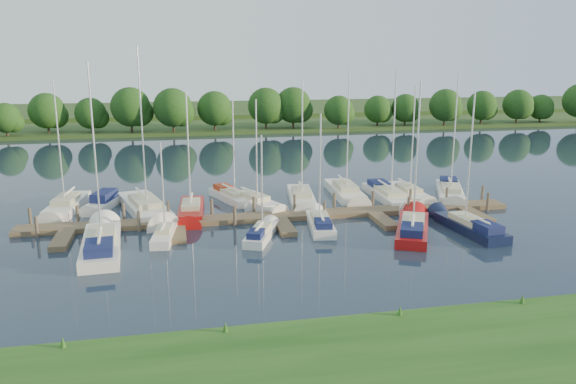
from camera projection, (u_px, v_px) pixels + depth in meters
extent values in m
plane|color=#1A2234|center=(299.00, 251.00, 37.97)|extent=(260.00, 260.00, 0.00)
cube|color=#1C4914|center=(386.00, 375.00, 22.67)|extent=(90.00, 10.00, 0.50)
cube|color=brown|center=(277.00, 216.00, 45.55)|extent=(40.00, 2.00, 0.40)
cube|color=brown|center=(62.00, 240.00, 39.55)|extent=(1.20, 4.00, 0.40)
cube|color=brown|center=(178.00, 233.00, 41.12)|extent=(1.20, 4.00, 0.40)
cube|color=brown|center=(284.00, 227.00, 42.69)|extent=(1.20, 4.00, 0.40)
cube|color=brown|center=(384.00, 221.00, 44.26)|extent=(1.20, 4.00, 0.40)
cube|color=brown|center=(476.00, 215.00, 45.83)|extent=(1.20, 4.00, 0.40)
cylinder|color=#473D33|center=(31.00, 221.00, 42.96)|extent=(0.24, 0.24, 2.00)
cylinder|color=#473D33|center=(78.00, 218.00, 43.64)|extent=(0.24, 0.24, 2.00)
cylinder|color=#473D33|center=(124.00, 216.00, 44.32)|extent=(0.24, 0.24, 2.00)
cylinder|color=#473D33|center=(169.00, 213.00, 45.00)|extent=(0.24, 0.24, 2.00)
cylinder|color=#473D33|center=(212.00, 211.00, 45.68)|extent=(0.24, 0.24, 2.00)
cylinder|color=#473D33|center=(254.00, 209.00, 46.36)|extent=(0.24, 0.24, 2.00)
cylinder|color=#473D33|center=(295.00, 207.00, 47.03)|extent=(0.24, 0.24, 2.00)
cylinder|color=#473D33|center=(334.00, 204.00, 47.71)|extent=(0.24, 0.24, 2.00)
cylinder|color=#473D33|center=(373.00, 202.00, 48.39)|extent=(0.24, 0.24, 2.00)
cylinder|color=#473D33|center=(410.00, 200.00, 49.07)|extent=(0.24, 0.24, 2.00)
cylinder|color=#473D33|center=(447.00, 198.00, 49.75)|extent=(0.24, 0.24, 2.00)
cylinder|color=#473D33|center=(482.00, 197.00, 50.43)|extent=(0.24, 0.24, 2.00)
cylinder|color=#473D33|center=(37.00, 230.00, 40.68)|extent=(0.24, 0.24, 2.00)
cylinder|color=#473D33|center=(139.00, 224.00, 42.10)|extent=(0.24, 0.24, 2.00)
cylinder|color=#473D33|center=(235.00, 219.00, 43.51)|extent=(0.24, 0.24, 2.00)
cylinder|color=#473D33|center=(324.00, 214.00, 44.92)|extent=(0.24, 0.24, 2.00)
cylinder|color=#473D33|center=(408.00, 209.00, 46.34)|extent=(0.24, 0.24, 2.00)
cylinder|color=#473D33|center=(488.00, 204.00, 47.75)|extent=(0.24, 0.24, 2.00)
cube|color=#274219|center=(214.00, 124.00, 109.35)|extent=(180.00, 30.00, 0.60)
cube|color=#385425|center=(206.00, 110.00, 133.08)|extent=(220.00, 40.00, 1.40)
cylinder|color=#38281C|center=(4.00, 130.00, 91.37)|extent=(0.36, 0.36, 2.56)
sphere|color=#183A0F|center=(2.00, 111.00, 90.65)|extent=(5.97, 5.97, 5.97)
sphere|color=#183A0F|center=(11.00, 116.00, 91.29)|extent=(4.27, 4.27, 4.27)
cylinder|color=#38281C|center=(42.00, 132.00, 90.23)|extent=(0.36, 0.36, 2.43)
sphere|color=#183A0F|center=(40.00, 113.00, 89.54)|extent=(5.67, 5.67, 5.67)
sphere|color=#183A0F|center=(49.00, 118.00, 90.16)|extent=(4.05, 4.05, 4.05)
cylinder|color=#38281C|center=(87.00, 129.00, 92.09)|extent=(0.36, 0.36, 2.83)
sphere|color=#183A0F|center=(86.00, 108.00, 91.29)|extent=(6.61, 6.61, 6.61)
sphere|color=#183A0F|center=(95.00, 113.00, 91.98)|extent=(4.72, 4.72, 4.72)
cylinder|color=#38281C|center=(133.00, 130.00, 92.30)|extent=(0.36, 0.36, 2.37)
sphere|color=#183A0F|center=(132.00, 113.00, 91.62)|extent=(5.53, 5.53, 5.53)
sphere|color=#183A0F|center=(140.00, 117.00, 92.23)|extent=(3.95, 3.95, 3.95)
cylinder|color=#38281C|center=(185.00, 128.00, 95.93)|extent=(0.36, 0.36, 2.33)
sphere|color=#183A0F|center=(184.00, 111.00, 95.27)|extent=(5.44, 5.44, 5.44)
sphere|color=#183A0F|center=(191.00, 115.00, 95.87)|extent=(3.89, 3.89, 3.89)
cylinder|color=#38281C|center=(225.00, 128.00, 96.04)|extent=(0.36, 0.36, 2.17)
sphere|color=#183A0F|center=(224.00, 113.00, 95.43)|extent=(5.06, 5.06, 5.06)
sphere|color=#183A0F|center=(231.00, 117.00, 96.00)|extent=(3.61, 3.61, 3.61)
cylinder|color=#38281C|center=(259.00, 126.00, 99.79)|extent=(0.36, 0.36, 2.12)
sphere|color=#183A0F|center=(259.00, 111.00, 99.19)|extent=(4.95, 4.95, 4.95)
sphere|color=#183A0F|center=(265.00, 115.00, 99.76)|extent=(3.54, 3.54, 3.54)
cylinder|color=#38281C|center=(293.00, 125.00, 100.78)|extent=(0.36, 0.36, 2.13)
sphere|color=#183A0F|center=(293.00, 110.00, 100.17)|extent=(4.97, 4.97, 4.97)
sphere|color=#183A0F|center=(298.00, 114.00, 100.74)|extent=(3.55, 3.55, 3.55)
cylinder|color=#38281C|center=(336.00, 122.00, 101.29)|extent=(0.36, 0.36, 2.86)
sphere|color=#183A0F|center=(337.00, 103.00, 100.48)|extent=(6.67, 6.67, 6.67)
sphere|color=#183A0F|center=(344.00, 108.00, 101.17)|extent=(4.76, 4.76, 4.76)
cylinder|color=#38281C|center=(373.00, 123.00, 103.48)|extent=(0.36, 0.36, 2.09)
sphere|color=#183A0F|center=(373.00, 109.00, 102.88)|extent=(4.89, 4.89, 4.89)
sphere|color=#183A0F|center=(378.00, 113.00, 103.44)|extent=(3.49, 3.49, 3.49)
cylinder|color=#38281C|center=(409.00, 122.00, 104.90)|extent=(0.36, 0.36, 2.35)
sphere|color=#183A0F|center=(410.00, 106.00, 104.23)|extent=(5.47, 5.47, 5.47)
sphere|color=#183A0F|center=(415.00, 110.00, 104.84)|extent=(3.91, 3.91, 3.91)
cylinder|color=#38281C|center=(442.00, 121.00, 103.86)|extent=(0.36, 0.36, 2.78)
sphere|color=#183A0F|center=(443.00, 103.00, 103.07)|extent=(6.48, 6.48, 6.48)
sphere|color=#183A0F|center=(449.00, 107.00, 103.75)|extent=(4.63, 4.63, 4.63)
cylinder|color=#38281C|center=(484.00, 122.00, 105.24)|extent=(0.36, 0.36, 2.12)
sphere|color=#183A0F|center=(485.00, 108.00, 104.64)|extent=(4.94, 4.94, 4.94)
sphere|color=#183A0F|center=(489.00, 112.00, 105.20)|extent=(3.53, 3.53, 3.53)
cylinder|color=#38281C|center=(515.00, 121.00, 106.91)|extent=(0.36, 0.36, 2.14)
sphere|color=#183A0F|center=(517.00, 107.00, 106.30)|extent=(5.00, 5.00, 5.00)
sphere|color=#183A0F|center=(521.00, 111.00, 106.87)|extent=(3.57, 3.57, 3.57)
cylinder|color=#38281C|center=(539.00, 118.00, 109.39)|extent=(0.36, 0.36, 2.57)
sphere|color=#183A0F|center=(541.00, 102.00, 108.66)|extent=(5.99, 5.99, 5.99)
sphere|color=#183A0F|center=(545.00, 107.00, 109.30)|extent=(4.28, 4.28, 4.28)
cylinder|color=#38281C|center=(576.00, 118.00, 110.20)|extent=(0.36, 0.36, 2.67)
cube|color=white|center=(68.00, 208.00, 48.36)|extent=(2.95, 7.78, 1.26)
cone|color=white|center=(54.00, 220.00, 44.68)|extent=(1.35, 2.76, 1.06)
cube|color=#C3BC96|center=(66.00, 200.00, 47.80)|extent=(1.96, 3.57, 0.57)
cylinder|color=silver|center=(59.00, 143.00, 46.28)|extent=(0.12, 0.12, 10.24)
cylinder|color=silver|center=(69.00, 191.00, 48.79)|extent=(0.48, 3.40, 0.10)
cylinder|color=white|center=(69.00, 191.00, 48.79)|extent=(0.53, 3.04, 0.20)
cube|color=white|center=(105.00, 205.00, 49.27)|extent=(3.21, 5.60, 0.99)
cone|color=white|center=(92.00, 213.00, 46.69)|extent=(1.30, 1.78, 0.88)
cube|color=#151D4A|center=(104.00, 196.00, 49.08)|extent=(2.19, 3.21, 0.89)
cube|color=white|center=(144.00, 209.00, 47.86)|extent=(5.11, 9.92, 1.25)
cone|color=white|center=(159.00, 224.00, 43.72)|extent=(2.17, 3.58, 1.34)
cube|color=#C3BC96|center=(145.00, 201.00, 47.25)|extent=(3.07, 4.68, 0.57)
cylinder|color=silver|center=(142.00, 128.00, 45.38)|extent=(0.12, 0.12, 12.89)
cylinder|color=silver|center=(141.00, 193.00, 48.39)|extent=(1.24, 4.17, 0.10)
cylinder|color=white|center=(141.00, 193.00, 48.39)|extent=(1.20, 3.74, 0.20)
cube|color=#9F0F0E|center=(191.00, 212.00, 47.10)|extent=(2.50, 7.11, 1.11)
cone|color=#9F0F0E|center=(190.00, 224.00, 43.73)|extent=(1.17, 2.51, 0.98)
cube|color=#C3BC96|center=(191.00, 205.00, 46.60)|extent=(1.71, 3.24, 0.50)
cylinder|color=silver|center=(188.00, 151.00, 45.20)|extent=(0.12, 0.12, 9.42)
cylinder|color=silver|center=(191.00, 197.00, 47.52)|extent=(0.35, 3.14, 0.10)
cylinder|color=white|center=(191.00, 197.00, 47.52)|extent=(0.42, 2.80, 0.20)
cube|color=white|center=(232.00, 199.00, 51.41)|extent=(3.83, 6.55, 1.02)
cone|color=white|center=(248.00, 207.00, 48.79)|extent=(1.59, 2.38, 0.89)
cube|color=#C3BC96|center=(233.00, 193.00, 51.00)|extent=(2.22, 3.13, 0.46)
cube|color=#9A3116|center=(223.00, 188.00, 52.71)|extent=(1.81, 2.21, 0.51)
cylinder|color=silver|center=(234.00, 148.00, 49.78)|extent=(0.12, 0.12, 8.54)
cylinder|color=silver|center=(228.00, 187.00, 51.70)|extent=(1.07, 2.71, 0.10)
cylinder|color=white|center=(228.00, 187.00, 51.70)|extent=(1.05, 2.45, 0.20)
cube|color=white|center=(253.00, 204.00, 49.64)|extent=(4.19, 6.60, 1.12)
cone|color=white|center=(273.00, 212.00, 47.09)|extent=(1.71, 2.42, 0.90)
cube|color=#C3BC96|center=(255.00, 197.00, 49.22)|extent=(2.38, 3.18, 0.51)
cylinder|color=silver|center=(256.00, 150.00, 48.00)|extent=(0.12, 0.12, 8.65)
cylinder|color=silver|center=(249.00, 190.00, 49.89)|extent=(1.23, 2.69, 0.10)
cylinder|color=white|center=(249.00, 190.00, 49.89)|extent=(1.20, 2.43, 0.20)
cube|color=white|center=(301.00, 199.00, 51.37)|extent=(3.18, 7.81, 1.12)
cone|color=white|center=(305.00, 210.00, 47.69)|extent=(1.43, 2.78, 1.06)
cube|color=#C3BC96|center=(301.00, 192.00, 50.84)|extent=(2.06, 3.60, 0.51)
cylinder|color=silver|center=(302.00, 139.00, 49.32)|extent=(0.12, 0.12, 10.24)
cylinder|color=silver|center=(300.00, 185.00, 51.85)|extent=(0.58, 3.39, 0.10)
cylinder|color=white|center=(300.00, 185.00, 51.85)|extent=(0.63, 3.03, 0.20)
cube|color=white|center=(344.00, 194.00, 53.47)|extent=(2.78, 8.31, 1.24)
cone|color=white|center=(355.00, 204.00, 49.53)|extent=(1.32, 2.93, 1.15)
cube|color=#C3BC96|center=(346.00, 186.00, 52.89)|extent=(1.94, 3.78, 0.56)
cylinder|color=silver|center=(348.00, 130.00, 51.25)|extent=(0.12, 0.12, 11.05)
cylinder|color=silver|center=(343.00, 179.00, 53.97)|extent=(0.32, 3.68, 0.10)
cylinder|color=white|center=(343.00, 179.00, 53.97)|extent=(0.40, 3.28, 0.20)
cube|color=white|center=(388.00, 197.00, 52.08)|extent=(2.38, 8.26, 1.06)
cone|color=white|center=(405.00, 208.00, 48.15)|extent=(1.18, 2.89, 1.15)
cube|color=#C3BC96|center=(390.00, 191.00, 51.53)|extent=(1.76, 3.72, 0.48)
cube|color=#151D4A|center=(379.00, 184.00, 54.11)|extent=(1.64, 2.49, 0.53)
cylinder|color=silver|center=(394.00, 133.00, 49.89)|extent=(0.12, 0.12, 11.12)
cylinder|color=silver|center=(385.00, 184.00, 52.62)|extent=(0.13, 3.71, 0.10)
cylinder|color=white|center=(385.00, 184.00, 52.62)|extent=(0.23, 3.30, 0.20)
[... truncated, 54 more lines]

